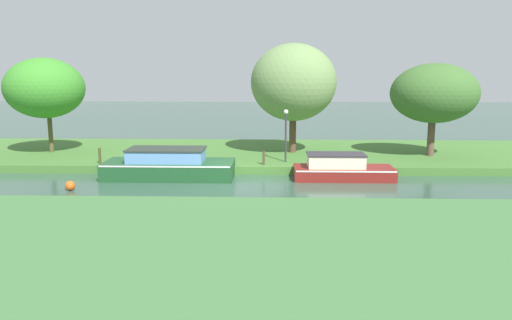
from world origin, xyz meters
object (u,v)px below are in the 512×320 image
object	(u,v)px
channel_buoy	(70,186)
forest_narrowboat	(169,166)
willow_tree_centre	(294,83)
willow_tree_right	(434,94)
maroon_barge	(341,169)
mooring_post_near	(100,156)
lamp_post	(286,129)
mooring_post_far	(264,158)
willow_tree_left	(45,88)

from	to	relation	value
channel_buoy	forest_narrowboat	bearing A→B (deg)	36.02
willow_tree_centre	willow_tree_right	distance (m)	7.77
maroon_barge	mooring_post_near	bearing A→B (deg)	173.24
lamp_post	mooring_post_far	xyz separation A→B (m)	(-1.13, -0.81, -1.39)
maroon_barge	forest_narrowboat	xyz separation A→B (m)	(-8.32, 0.00, 0.11)
maroon_barge	willow_tree_centre	xyz separation A→B (m)	(-2.13, 5.10, 3.96)
forest_narrowboat	willow_tree_right	size ratio (longest dim) A/B	1.21
forest_narrowboat	willow_tree_centre	bearing A→B (deg)	39.44
willow_tree_right	mooring_post_near	bearing A→B (deg)	-170.68
lamp_post	channel_buoy	distance (m)	10.88
forest_narrowboat	lamp_post	world-z (taller)	lamp_post
mooring_post_near	willow_tree_left	bearing A→B (deg)	141.76
willow_tree_left	maroon_barge	bearing A→B (deg)	-16.03
willow_tree_centre	mooring_post_far	size ratio (longest dim) A/B	8.84
mooring_post_near	willow_tree_right	bearing A→B (deg)	9.32
willow_tree_left	mooring_post_far	distance (m)	13.40
willow_tree_right	channel_buoy	world-z (taller)	willow_tree_right
mooring_post_near	mooring_post_far	xyz separation A→B (m)	(8.45, 0.00, -0.05)
maroon_barge	willow_tree_left	xyz separation A→B (m)	(-16.29, 4.68, 3.64)
maroon_barge	mooring_post_far	world-z (taller)	maroon_barge
lamp_post	maroon_barge	bearing A→B (deg)	-40.85
willow_tree_left	mooring_post_near	xyz separation A→B (m)	(4.11, -3.24, -3.33)
maroon_barge	forest_narrowboat	bearing A→B (deg)	180.00
willow_tree_centre	willow_tree_right	xyz separation A→B (m)	(7.71, -0.74, -0.57)
willow_tree_right	channel_buoy	xyz separation A→B (m)	(-17.68, -7.10, -3.67)
willow_tree_centre	channel_buoy	distance (m)	13.37
willow_tree_left	mooring_post_near	distance (m)	6.20
maroon_barge	forest_narrowboat	distance (m)	8.32
forest_narrowboat	mooring_post_near	bearing A→B (deg)	159.49
willow_tree_right	willow_tree_left	bearing A→B (deg)	179.17
forest_narrowboat	mooring_post_near	world-z (taller)	forest_narrowboat
forest_narrowboat	willow_tree_right	world-z (taller)	willow_tree_right
maroon_barge	willow_tree_left	size ratio (longest dim) A/B	0.87
maroon_barge	channel_buoy	size ratio (longest dim) A/B	11.15
willow_tree_left	willow_tree_centre	xyz separation A→B (m)	(14.16, 0.42, 0.32)
willow_tree_centre	willow_tree_right	bearing A→B (deg)	-5.45
forest_narrowboat	mooring_post_far	distance (m)	4.81
maroon_barge	mooring_post_near	size ratio (longest dim) A/B	5.84
willow_tree_centre	willow_tree_right	size ratio (longest dim) A/B	1.22
channel_buoy	willow_tree_centre	bearing A→B (deg)	38.19
forest_narrowboat	willow_tree_right	bearing A→B (deg)	17.41
channel_buoy	lamp_post	bearing A→B (deg)	27.79
willow_tree_left	lamp_post	xyz separation A→B (m)	(13.68, -2.42, -1.99)
maroon_barge	channel_buoy	xyz separation A→B (m)	(-12.09, -2.74, -0.28)
lamp_post	willow_tree_centre	bearing A→B (deg)	80.30
willow_tree_centre	mooring_post_far	xyz separation A→B (m)	(-1.61, -3.65, -3.71)
maroon_barge	lamp_post	bearing A→B (deg)	139.15
mooring_post_near	channel_buoy	size ratio (longest dim) A/B	1.91
willow_tree_centre	willow_tree_left	bearing A→B (deg)	-178.31
maroon_barge	willow_tree_right	size ratio (longest dim) A/B	0.92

